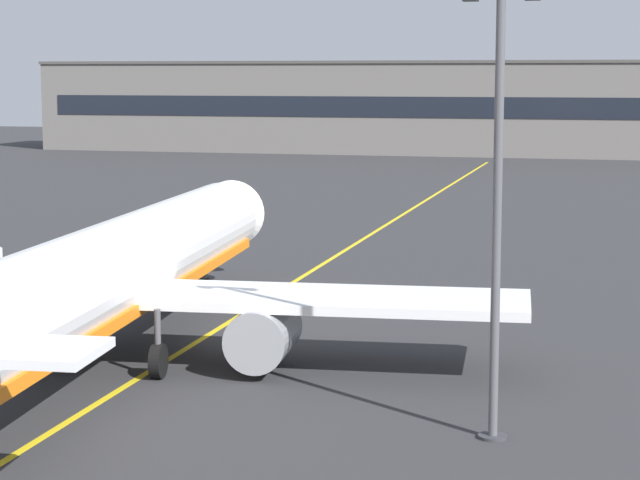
{
  "coord_description": "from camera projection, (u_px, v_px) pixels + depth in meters",
  "views": [
    {
      "loc": [
        18.37,
        -33.34,
        11.03
      ],
      "look_at": [
        6.0,
        11.56,
        4.65
      ],
      "focal_mm": 67.95,
      "sensor_mm": 36.0,
      "label": 1
    }
  ],
  "objects": [
    {
      "name": "safety_cone_by_nose_gear",
      "position": [
        254.0,
        290.0,
        60.99
      ],
      "size": [
        0.44,
        0.44,
        0.55
      ],
      "color": "orange",
      "rests_on": "ground"
    },
    {
      "name": "terminal_building",
      "position": [
        500.0,
        108.0,
        166.37
      ],
      "size": [
        133.82,
        12.4,
        12.93
      ],
      "color": "slate",
      "rests_on": "ground"
    },
    {
      "name": "taxiway_centreline",
      "position": [
        304.0,
        276.0,
        66.83
      ],
      "size": [
        4.0,
        179.97,
        0.01
      ],
      "primitive_type": "cube",
      "rotation": [
        0.0,
        0.0,
        0.02
      ],
      "color": "yellow",
      "rests_on": "ground"
    },
    {
      "name": "apron_lamp_post",
      "position": [
        497.0,
        206.0,
        36.0
      ],
      "size": [
        2.24,
        0.9,
        13.64
      ],
      "color": "#515156",
      "rests_on": "ground"
    },
    {
      "name": "ground_plane",
      "position": [
        40.0,
        427.0,
        38.17
      ],
      "size": [
        400.0,
        400.0,
        0.0
      ],
      "primitive_type": "plane",
      "color": "#2D2D30"
    },
    {
      "name": "airliner_foreground",
      "position": [
        105.0,
        277.0,
        46.02
      ],
      "size": [
        32.33,
        41.51,
        11.65
      ],
      "color": "white",
      "rests_on": "ground"
    }
  ]
}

